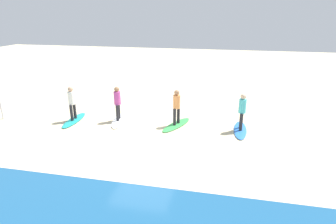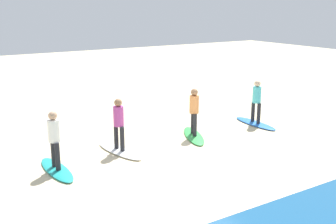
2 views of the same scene
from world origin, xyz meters
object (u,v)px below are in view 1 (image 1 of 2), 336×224
at_px(surfboard_green, 176,125).
at_px(surfer_white, 117,101).
at_px(surfer_blue, 242,109).
at_px(surfboard_teal, 74,120).
at_px(surfer_green, 177,105).
at_px(surfboard_white, 119,120).
at_px(surfboard_blue, 240,130).
at_px(surfer_teal, 72,101).

height_order(surfboard_green, surfer_white, surfer_white).
relative_size(surfer_blue, surfboard_teal, 0.78).
bearing_deg(surfer_green, surfer_white, 0.22).
bearing_deg(surfboard_white, surfer_white, -0.00).
height_order(surfer_green, surfboard_white, surfer_green).
bearing_deg(surfer_white, surfboard_green, -179.78).
height_order(surfboard_blue, surfer_white, surfer_white).
distance_m(surfer_blue, surfer_white, 5.79).
height_order(surfboard_blue, surfboard_teal, same).
height_order(surfer_blue, surfer_green, same).
xyz_separation_m(surfboard_blue, surfer_white, (5.79, -0.00, 0.99)).
bearing_deg(surfer_teal, surfboard_white, -168.75).
bearing_deg(surfboard_white, surfer_blue, 79.96).
distance_m(surfer_green, surfboard_teal, 5.13).
relative_size(surfboard_blue, surfboard_white, 1.00).
height_order(surfer_blue, surfer_white, same).
bearing_deg(surfer_teal, surfer_green, -175.01).
relative_size(surfboard_blue, surfer_blue, 1.28).
xyz_separation_m(surfboard_blue, surfboard_teal, (7.93, 0.42, 0.00)).
bearing_deg(surfboard_blue, surfer_blue, -43.94).
distance_m(surfer_green, surfer_teal, 5.03).
xyz_separation_m(surfboard_teal, surfer_teal, (0.00, 0.00, 0.99)).
bearing_deg(surfer_blue, surfer_green, -0.27).
xyz_separation_m(surfer_blue, surfboard_white, (5.79, -0.00, -0.99)).
relative_size(surfboard_white, surfboard_teal, 1.00).
xyz_separation_m(surfer_green, surfer_white, (2.87, 0.01, 0.00)).
bearing_deg(surfer_green, surfboard_blue, 179.73).
relative_size(surfer_blue, surfer_teal, 1.00).
relative_size(surfer_blue, surfboard_white, 0.78).
xyz_separation_m(surfer_green, surfboard_white, (2.87, 0.01, -0.99)).
bearing_deg(surfer_blue, surfer_white, -0.03).
bearing_deg(surfer_blue, surfboard_teal, 3.06).
relative_size(surfboard_green, surfer_white, 1.28).
xyz_separation_m(surfboard_green, surfer_green, (0.00, 0.00, 0.99)).
xyz_separation_m(surfboard_green, surfboard_white, (2.87, 0.01, 0.00)).
bearing_deg(surfer_teal, surfer_blue, -176.94).
bearing_deg(surfer_green, surfboard_green, 0.00).
distance_m(surfboard_blue, surfer_green, 3.08).
relative_size(surfer_blue, surfer_white, 1.00).
relative_size(surfboard_blue, surfboard_green, 1.00).
distance_m(surfboard_blue, surfboard_white, 5.79).
xyz_separation_m(surfboard_green, surfer_white, (2.87, 0.01, 0.99)).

